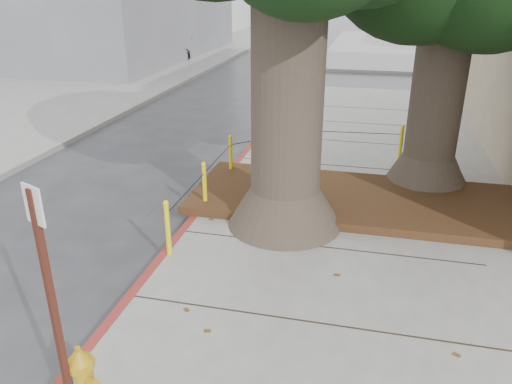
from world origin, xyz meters
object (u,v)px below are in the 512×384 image
signpost (51,298)px  car_dark (158,53)px  car_silver (471,65)px  fire_hydrant (82,379)px

signpost → car_dark: 23.32m
car_silver → car_dark: bearing=96.4°
signpost → car_dark: bearing=134.8°
fire_hydrant → signpost: 1.06m
car_silver → signpost: bearing=167.6°
signpost → car_silver: (6.95, 22.02, -1.02)m
fire_hydrant → car_dark: bearing=136.5°
fire_hydrant → signpost: signpost is taller
fire_hydrant → car_silver: car_silver is taller
fire_hydrant → signpost: (-0.06, -0.14, 1.05)m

